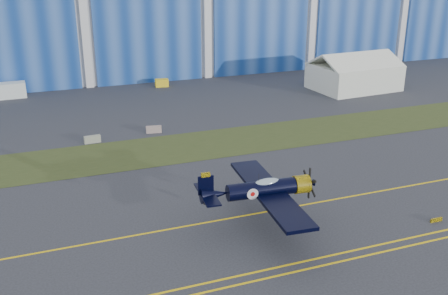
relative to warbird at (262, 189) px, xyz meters
name	(u,v)px	position (x,y,z in m)	size (l,w,h in m)	color
ground	(158,204)	(-7.21, 7.42, -3.59)	(260.00, 260.00, 0.00)	#31343B
grass_median	(129,154)	(-7.21, 21.42, -3.57)	(260.00, 10.00, 0.02)	#475128
taxiway_centreline	(173,229)	(-7.21, 2.42, -3.58)	(200.00, 0.20, 0.02)	yellow
edge_line_near	(209,291)	(-7.21, -7.08, -3.58)	(80.00, 0.20, 0.02)	yellow
edge_line_far	(204,283)	(-7.21, -6.08, -3.58)	(80.00, 0.20, 0.02)	yellow
guard_board_right	(436,220)	(14.79, -4.58, -3.42)	(1.20, 0.15, 0.35)	yellow
warbird	(262,189)	(0.00, 0.00, 0.00)	(12.50, 14.68, 4.10)	black
tent	(355,71)	(35.43, 39.07, -0.35)	(14.68, 11.23, 6.49)	white
shipping_container	(7,91)	(-20.68, 53.82, -2.35)	(5.73, 2.29, 2.48)	silver
tug	(162,83)	(4.77, 52.65, -2.93)	(2.28, 1.42, 1.33)	yellow
barrier_a	(92,139)	(-10.69, 27.01, -3.14)	(2.00, 0.60, 0.90)	gray
barrier_b	(154,129)	(-2.62, 28.12, -3.14)	(2.00, 0.60, 0.90)	gray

